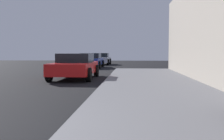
% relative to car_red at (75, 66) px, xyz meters
% --- Properties ---
extents(car_red, '(2.04, 4.08, 1.27)m').
position_rel_car_red_xyz_m(car_red, '(0.00, 0.00, 0.00)').
color(car_red, red).
rests_on(car_red, ground_plane).
extents(car_blue, '(2.06, 4.24, 1.27)m').
position_rel_car_red_xyz_m(car_blue, '(-0.72, 9.67, 0.00)').
color(car_blue, '#233899').
rests_on(car_blue, ground_plane).
extents(car_silver, '(2.06, 4.34, 1.27)m').
position_rel_car_red_xyz_m(car_silver, '(-0.52, 15.84, 0.00)').
color(car_silver, '#B7B7BF').
rests_on(car_silver, ground_plane).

